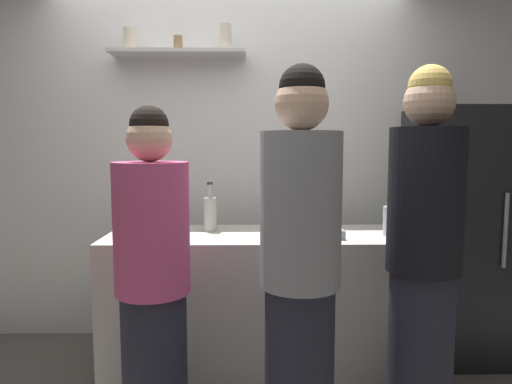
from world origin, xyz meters
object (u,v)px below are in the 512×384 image
Objects in this scene: person_pink_top at (153,285)px; person_blonde at (423,260)px; wine_bottle_pale_glass at (210,212)px; water_bottle_plastic at (391,220)px; refrigerator at (455,234)px; utensil_holder at (142,231)px; person_grey_hoodie at (300,274)px; baking_pan at (312,232)px; wine_bottle_green_glass at (137,213)px.

person_blonde reaches higher than person_pink_top.
wine_bottle_pale_glass reaches higher than water_bottle_plastic.
person_blonde is (-0.56, -0.92, 0.06)m from refrigerator.
person_grey_hoodie is (0.80, -0.59, -0.08)m from utensil_holder.
person_pink_top is at bearing -71.64° from utensil_holder.
wine_bottle_pale_glass reaches higher than baking_pan.
utensil_holder is at bearing -161.26° from person_grey_hoodie.
wine_bottle_green_glass is (-0.11, 0.32, 0.05)m from utensil_holder.
person_blonde is (1.50, -0.74, -0.11)m from wine_bottle_green_glass.
utensil_holder is 0.50m from person_pink_top.
utensil_holder is at bearing -71.93° from wine_bottle_green_glass.
baking_pan is 1.12× the size of wine_bottle_pale_glass.
wine_bottle_pale_glass is (0.45, -0.03, 0.01)m from wine_bottle_green_glass.
water_bottle_plastic reaches higher than baking_pan.
baking_pan is 1.08m from wine_bottle_green_glass.
wine_bottle_pale_glass is (-1.61, -0.20, 0.18)m from refrigerator.
person_pink_top reaches higher than utensil_holder.
utensil_holder is 0.12× the size of person_blonde.
person_pink_top is at bearing -144.73° from baking_pan.
person_pink_top is 0.68m from person_grey_hoodie.
baking_pan is 1.60× the size of utensil_holder.
refrigerator is 7.66× the size of water_bottle_plastic.
utensil_holder is 0.35m from wine_bottle_green_glass.
water_bottle_plastic is 0.12× the size of person_grey_hoodie.
person_grey_hoodie is 0.62m from person_blonde.
wine_bottle_pale_glass is at bearing 40.44° from utensil_holder.
person_grey_hoodie reaches higher than wine_bottle_pale_glass.
utensil_holder is at bearing -44.87° from person_blonde.
person_grey_hoodie reaches higher than baking_pan.
person_grey_hoodie is (0.91, -0.92, -0.13)m from wine_bottle_green_glass.
baking_pan is 1.15× the size of wine_bottle_green_glass.
person_grey_hoodie is at bearing -130.29° from water_bottle_plastic.
baking_pan is 0.19× the size of person_blonde.
baking_pan is 0.64m from wine_bottle_pale_glass.
baking_pan is 0.96m from utensil_holder.
person_blonde is (0.59, 0.17, 0.02)m from person_grey_hoodie.
person_grey_hoodie is at bearing -101.75° from baking_pan.
refrigerator is at bearing 20.71° from baking_pan.
utensil_holder is at bearing -174.91° from water_bottle_plastic.
person_blonde is at bearing -91.87° from water_bottle_plastic.
person_blonde reaches higher than wine_bottle_pale_glass.
person_blonde is (1.05, -0.71, -0.12)m from wine_bottle_pale_glass.
person_grey_hoodie is at bearing -62.75° from wine_bottle_pale_glass.
wine_bottle_green_glass is 1.37× the size of water_bottle_plastic.
person_pink_top is (-1.26, -0.57, -0.20)m from water_bottle_plastic.
person_pink_top reaches higher than wine_bottle_pale_glass.
refrigerator is 2.02m from utensil_holder.
wine_bottle_pale_glass is 1.27m from person_blonde.
refrigerator is 1.08m from baking_pan.
refrigerator is 5.47× the size of wine_bottle_pale_glass.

